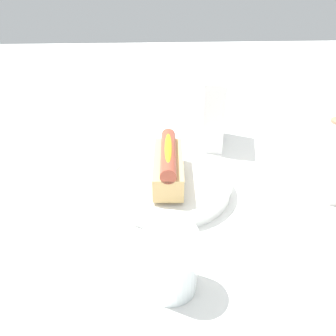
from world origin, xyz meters
TOP-DOWN VIEW (x-y plane):
  - ground_plane at (0.00, 0.00)m, footprint 2.40×2.40m
  - serving_bowl at (0.03, -0.00)m, footprint 0.23×0.23m
  - hotdog_front at (0.03, -0.00)m, footprint 0.15×0.06m
  - water_glass at (0.25, -0.01)m, footprint 0.07×0.07m
  - paper_towel_roll at (0.03, 0.28)m, footprint 0.11×0.11m
  - napkin_box at (-0.16, 0.11)m, footprint 0.12×0.07m

SIDE VIEW (x-z plane):
  - ground_plane at x=0.00m, z-range 0.00..0.00m
  - serving_bowl at x=0.03m, z-range 0.00..0.03m
  - water_glass at x=0.25m, z-range -0.01..0.08m
  - hotdog_front at x=0.03m, z-range 0.03..0.09m
  - paper_towel_roll at x=0.03m, z-range 0.00..0.13m
  - napkin_box at x=-0.16m, z-range 0.00..0.15m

